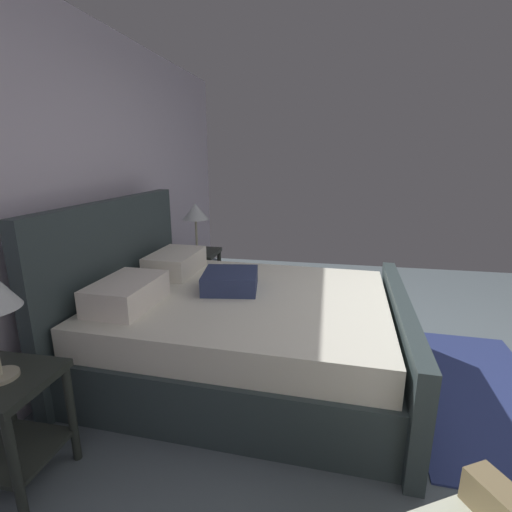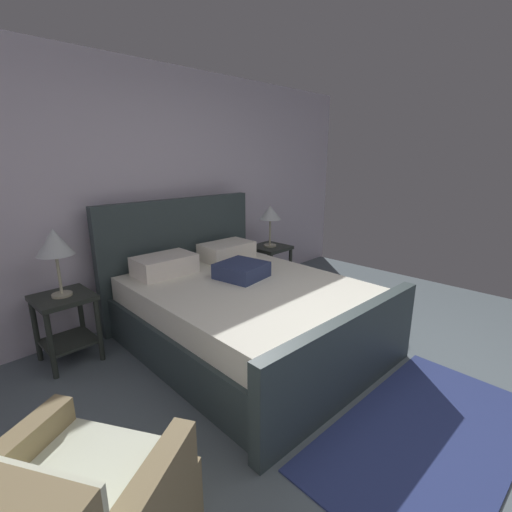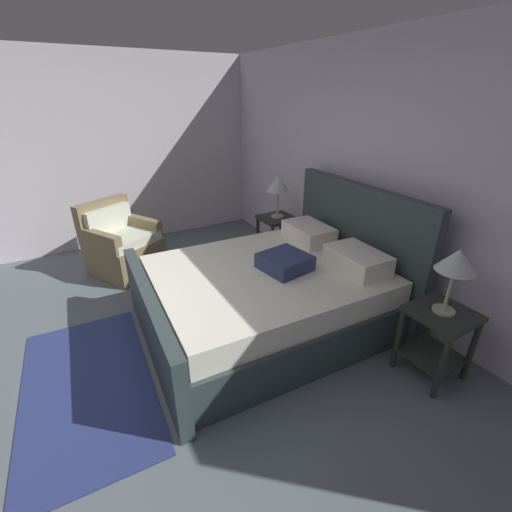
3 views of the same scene
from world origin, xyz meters
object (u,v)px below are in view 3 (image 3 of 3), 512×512
at_px(nightstand_left, 277,231).
at_px(nightstand_right, 437,333).
at_px(table_lamp_left, 278,184).
at_px(armchair, 122,245).
at_px(table_lamp_right, 457,263).
at_px(bed, 272,292).

bearing_deg(nightstand_left, nightstand_right, -2.54).
xyz_separation_m(nightstand_right, table_lamp_left, (-2.46, 0.11, 0.64)).
bearing_deg(nightstand_left, armchair, -109.15).
distance_m(nightstand_right, table_lamp_right, 0.61).
relative_size(nightstand_right, nightstand_left, 1.00).
distance_m(nightstand_right, table_lamp_left, 2.55).
height_order(nightstand_right, nightstand_left, same).
bearing_deg(nightstand_right, table_lamp_right, 63.43).
xyz_separation_m(table_lamp_left, armchair, (-0.66, -1.90, -0.70)).
xyz_separation_m(bed, table_lamp_right, (1.23, 0.75, 0.66)).
bearing_deg(nightstand_left, table_lamp_left, 135.00).
bearing_deg(table_lamp_left, armchair, -109.15).
bearing_deg(nightstand_left, bed, -34.81).
xyz_separation_m(table_lamp_right, nightstand_left, (-2.46, 0.11, -0.61)).
relative_size(bed, nightstand_right, 3.88).
height_order(table_lamp_left, armchair, table_lamp_left).
bearing_deg(table_lamp_right, armchair, -150.14).
bearing_deg(table_lamp_right, nightstand_left, 177.46).
xyz_separation_m(nightstand_right, armchair, (-3.13, -1.79, -0.06)).
bearing_deg(table_lamp_right, bed, -148.59).
height_order(nightstand_right, table_lamp_left, table_lamp_left).
distance_m(nightstand_left, table_lamp_left, 0.64).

